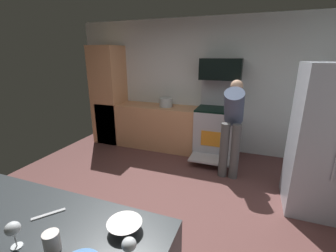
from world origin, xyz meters
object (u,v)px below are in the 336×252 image
Objects in this scene: oven_range at (216,131)px; mug_coffee at (52,242)px; microwave at (221,69)px; wine_glass_mid at (129,246)px; person_cook at (232,122)px; mixing_bowl_large at (125,226)px; stock_pot at (166,102)px; refrigerator at (332,142)px; wine_glass_near at (13,230)px.

mug_coffee is (-0.34, -3.53, 0.45)m from oven_range.
microwave reaches higher than oven_range.
wine_glass_mid is (0.08, -3.45, 0.50)m from oven_range.
mug_coffee is (-0.68, -2.86, 0.05)m from person_cook.
microwave is at bearing 89.08° from mixing_bowl_large.
oven_range is 10.10× the size of wine_glass_mid.
wine_glass_mid is at bearing 10.38° from mug_coffee.
mug_coffee is (-0.29, -0.26, 0.03)m from mixing_bowl_large.
stock_pot reaches higher than mixing_bowl_large.
microwave reaches higher than refrigerator.
person_cook is 2.80m from wine_glass_mid.
refrigerator is at bearing -23.02° from person_cook.
microwave is at bearing 140.33° from refrigerator.
person_cook is at bearing 81.47° from mixing_bowl_large.
wine_glass_near is 0.64m from wine_glass_mid.
wine_glass_mid is at bearing -95.16° from person_cook.
mixing_bowl_large is 1.91× the size of mug_coffee.
refrigerator is 1.30m from person_cook.
wine_glass_mid is at bearing -52.83° from mixing_bowl_large.
wine_glass_near is at bearing -130.75° from refrigerator.
wine_glass_mid is 3.65m from stock_pot.
microwave is 3.52× the size of mixing_bowl_large.
person_cook is 2.63m from mixing_bowl_large.
wine_glass_mid is at bearing -122.41° from refrigerator.
wine_glass_near is (-2.07, -2.41, 0.10)m from refrigerator.
oven_range is 3.30m from mixing_bowl_large.
wine_glass_mid is (-0.25, -2.78, 0.10)m from person_cook.
microwave is 2.73× the size of stock_pot.
microwave is at bearing 4.37° from stock_pot.
person_cook reaches higher than stock_pot.
stock_pot is at bearing 97.96° from wine_glass_near.
oven_range is 13.41× the size of mug_coffee.
mixing_bowl_large is (-1.58, -2.09, 0.01)m from refrigerator.
mixing_bowl_large is at bearing -127.11° from refrigerator.
refrigerator is 2.70m from wine_glass_mid.
oven_range is 9.33× the size of wine_glass_near.
wine_glass_mid reaches higher than mug_coffee.
mixing_bowl_large is 0.24m from wine_glass_mid.
oven_range is at bearing 116.79° from person_cook.
person_cook is 9.71× the size of wine_glass_near.
mug_coffee is (-0.43, -0.08, -0.05)m from wine_glass_mid.
wine_glass_near is 0.58× the size of stock_pot.
stock_pot is (-1.05, 0.02, 0.48)m from oven_range.
stock_pot is (-0.71, 3.54, 0.03)m from mug_coffee.
mug_coffee is at bearing -137.79° from mixing_bowl_large.
mixing_bowl_large is at bearing -90.94° from oven_range.
refrigerator is at bearing 52.89° from mixing_bowl_large.
oven_range is 1.97m from refrigerator.
mixing_bowl_large is 0.39m from mug_coffee.
stock_pot is (-1.38, 0.68, 0.08)m from person_cook.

